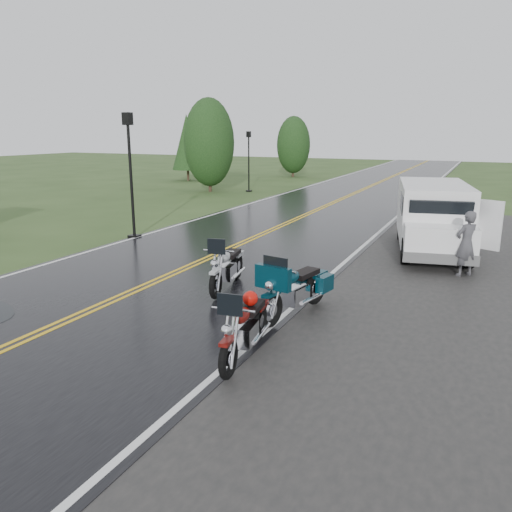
% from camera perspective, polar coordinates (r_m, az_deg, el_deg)
% --- Properties ---
extents(ground, '(120.00, 120.00, 0.00)m').
position_cam_1_polar(ground, '(11.28, -17.55, -5.72)').
color(ground, '#2D471E').
rests_on(ground, ground).
extents(road, '(8.00, 100.00, 0.04)m').
position_cam_1_polar(road, '(19.53, 2.49, 3.25)').
color(road, black).
rests_on(road, ground).
extents(motorcycle_red, '(1.09, 2.28, 1.29)m').
position_cam_1_polar(motorcycle_red, '(7.53, -3.22, -9.82)').
color(motorcycle_red, '#550C09').
rests_on(motorcycle_red, ground).
extents(motorcycle_teal, '(1.28, 2.45, 1.37)m').
position_cam_1_polar(motorcycle_teal, '(9.39, 1.75, -4.59)').
color(motorcycle_teal, '#042733').
rests_on(motorcycle_teal, ground).
extents(motorcycle_silver, '(1.22, 2.36, 1.33)m').
position_cam_1_polar(motorcycle_silver, '(11.02, -4.66, -1.92)').
color(motorcycle_silver, '#ADB1B5').
rests_on(motorcycle_silver, ground).
extents(van_white, '(3.08, 5.79, 2.16)m').
position_cam_1_polar(van_white, '(14.59, 16.94, 3.16)').
color(van_white, white).
rests_on(van_white, ground).
extents(person_at_van, '(0.73, 0.73, 1.70)m').
position_cam_1_polar(person_at_van, '(13.93, 22.89, 1.19)').
color(person_at_van, '#454449').
rests_on(person_at_van, ground).
extents(lamp_post_near_left, '(0.37, 0.37, 4.35)m').
position_cam_1_polar(lamp_post_near_left, '(17.98, -14.11, 8.84)').
color(lamp_post_near_left, black).
rests_on(lamp_post_near_left, ground).
extents(lamp_post_far_left, '(0.32, 0.32, 3.72)m').
position_cam_1_polar(lamp_post_far_left, '(31.32, -0.83, 10.75)').
color(lamp_post_far_left, black).
rests_on(lamp_post_far_left, ground).
extents(tree_left_mid, '(3.10, 3.10, 4.85)m').
position_cam_1_polar(tree_left_mid, '(31.42, -5.35, 11.74)').
color(tree_left_mid, '#1E3D19').
rests_on(tree_left_mid, ground).
extents(tree_left_far, '(2.71, 2.71, 4.17)m').
position_cam_1_polar(tree_left_far, '(41.81, 4.29, 11.87)').
color(tree_left_far, '#1E3D19').
rests_on(tree_left_far, ground).
extents(pine_left_far, '(2.31, 2.31, 4.80)m').
position_cam_1_polar(pine_left_far, '(38.72, -7.86, 12.07)').
color(pine_left_far, '#1E3D19').
rests_on(pine_left_far, ground).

